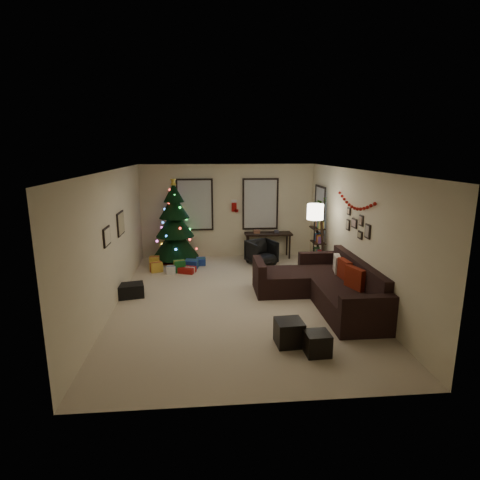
# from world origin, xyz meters

# --- Properties ---
(floor) EXTENTS (7.00, 7.00, 0.00)m
(floor) POSITION_xyz_m (0.00, 0.00, 0.00)
(floor) COLOR beige
(floor) RESTS_ON ground
(ceiling) EXTENTS (7.00, 7.00, 0.00)m
(ceiling) POSITION_xyz_m (0.00, 0.00, 2.70)
(ceiling) COLOR white
(ceiling) RESTS_ON floor
(wall_back) EXTENTS (5.00, 0.00, 5.00)m
(wall_back) POSITION_xyz_m (0.00, 3.50, 1.35)
(wall_back) COLOR beige
(wall_back) RESTS_ON floor
(wall_front) EXTENTS (5.00, 0.00, 5.00)m
(wall_front) POSITION_xyz_m (0.00, -3.50, 1.35)
(wall_front) COLOR beige
(wall_front) RESTS_ON floor
(wall_left) EXTENTS (0.00, 7.00, 7.00)m
(wall_left) POSITION_xyz_m (-2.50, 0.00, 1.35)
(wall_left) COLOR beige
(wall_left) RESTS_ON floor
(wall_right) EXTENTS (0.00, 7.00, 7.00)m
(wall_right) POSITION_xyz_m (2.50, 0.00, 1.35)
(wall_right) COLOR beige
(wall_right) RESTS_ON floor
(window_back_left) EXTENTS (1.05, 0.06, 1.50)m
(window_back_left) POSITION_xyz_m (-0.95, 3.47, 1.55)
(window_back_left) COLOR #728CB2
(window_back_left) RESTS_ON wall_back
(window_back_right) EXTENTS (1.05, 0.06, 1.50)m
(window_back_right) POSITION_xyz_m (0.95, 3.47, 1.55)
(window_back_right) COLOR #728CB2
(window_back_right) RESTS_ON wall_back
(window_right_wall) EXTENTS (0.06, 0.90, 1.30)m
(window_right_wall) POSITION_xyz_m (2.47, 2.55, 1.50)
(window_right_wall) COLOR #728CB2
(window_right_wall) RESTS_ON wall_right
(christmas_tree) EXTENTS (1.29, 1.29, 2.41)m
(christmas_tree) POSITION_xyz_m (-1.51, 3.12, 1.00)
(christmas_tree) COLOR black
(christmas_tree) RESTS_ON floor
(presents) EXTENTS (1.50, 1.01, 0.30)m
(presents) POSITION_xyz_m (-1.41, 2.23, 0.12)
(presents) COLOR gold
(presents) RESTS_ON floor
(sofa) EXTENTS (2.11, 3.05, 0.92)m
(sofa) POSITION_xyz_m (1.81, -0.26, 0.30)
(sofa) COLOR black
(sofa) RESTS_ON floor
(pillow_red_a) EXTENTS (0.28, 0.50, 0.48)m
(pillow_red_a) POSITION_xyz_m (2.21, -0.80, 0.64)
(pillow_red_a) COLOR maroon
(pillow_red_a) RESTS_ON sofa
(pillow_red_b) EXTENTS (0.16, 0.47, 0.46)m
(pillow_red_b) POSITION_xyz_m (2.21, -0.21, 0.64)
(pillow_red_b) COLOR maroon
(pillow_red_b) RESTS_ON sofa
(pillow_cream) EXTENTS (0.20, 0.43, 0.41)m
(pillow_cream) POSITION_xyz_m (2.21, 0.25, 0.63)
(pillow_cream) COLOR beige
(pillow_cream) RESTS_ON sofa
(ottoman_near) EXTENTS (0.46, 0.46, 0.41)m
(ottoman_near) POSITION_xyz_m (0.67, -2.03, 0.20)
(ottoman_near) COLOR black
(ottoman_near) RESTS_ON floor
(ottoman_far) EXTENTS (0.39, 0.39, 0.35)m
(ottoman_far) POSITION_xyz_m (1.03, -2.37, 0.18)
(ottoman_far) COLOR black
(ottoman_far) RESTS_ON floor
(desk) EXTENTS (1.36, 0.49, 0.73)m
(desk) POSITION_xyz_m (1.16, 3.22, 0.65)
(desk) COLOR black
(desk) RESTS_ON floor
(desk_chair) EXTENTS (0.84, 0.82, 0.67)m
(desk_chair) POSITION_xyz_m (0.87, 2.57, 0.33)
(desk_chair) COLOR black
(desk_chair) RESTS_ON floor
(bookshelf) EXTENTS (0.30, 0.51, 1.73)m
(bookshelf) POSITION_xyz_m (2.30, 2.00, 0.84)
(bookshelf) COLOR black
(bookshelf) RESTS_ON floor
(potted_plant) EXTENTS (0.53, 0.52, 0.45)m
(potted_plant) POSITION_xyz_m (2.30, 1.96, 1.79)
(potted_plant) COLOR #4C4C4C
(potted_plant) RESTS_ON bookshelf
(floor_lamp) EXTENTS (0.39, 0.39, 1.84)m
(floor_lamp) POSITION_xyz_m (1.95, 1.22, 1.54)
(floor_lamp) COLOR black
(floor_lamp) RESTS_ON floor
(art_map) EXTENTS (0.04, 0.60, 0.50)m
(art_map) POSITION_xyz_m (-2.48, 0.73, 1.54)
(art_map) COLOR black
(art_map) RESTS_ON wall_left
(art_abstract) EXTENTS (0.04, 0.45, 0.35)m
(art_abstract) POSITION_xyz_m (-2.48, -0.50, 1.52)
(art_abstract) COLOR black
(art_abstract) RESTS_ON wall_left
(gallery) EXTENTS (0.03, 1.25, 0.54)m
(gallery) POSITION_xyz_m (2.48, -0.07, 1.57)
(gallery) COLOR black
(gallery) RESTS_ON wall_right
(garland) EXTENTS (0.08, 1.90, 0.30)m
(garland) POSITION_xyz_m (2.45, 0.07, 2.02)
(garland) COLOR #A5140C
(garland) RESTS_ON wall_right
(stocking_left) EXTENTS (0.20, 0.05, 0.36)m
(stocking_left) POSITION_xyz_m (-0.14, 3.57, 1.38)
(stocking_left) COLOR #990F0C
(stocking_left) RESTS_ON wall_back
(stocking_right) EXTENTS (0.20, 0.05, 0.36)m
(stocking_right) POSITION_xyz_m (0.19, 3.44, 1.52)
(stocking_right) COLOR #990F0C
(stocking_right) RESTS_ON wall_back
(storage_bin) EXTENTS (0.64, 0.50, 0.29)m
(storage_bin) POSITION_xyz_m (-2.30, 0.34, 0.14)
(storage_bin) COLOR black
(storage_bin) RESTS_ON floor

